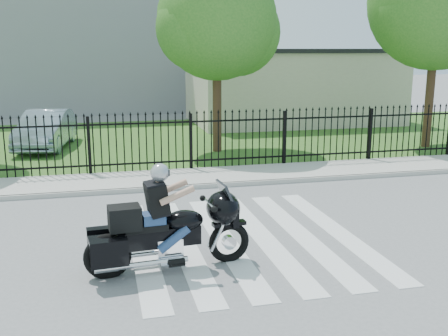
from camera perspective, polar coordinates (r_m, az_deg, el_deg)
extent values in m
plane|color=slate|center=(10.53, 2.14, -7.71)|extent=(120.00, 120.00, 0.00)
cube|color=#ADAAA3|center=(15.17, -2.93, -1.03)|extent=(40.00, 2.00, 0.12)
cube|color=#ADAAA3|center=(14.22, -2.19, -1.97)|extent=(40.00, 0.12, 0.12)
cube|color=#2B5F20|center=(21.96, -6.31, 3.11)|extent=(40.00, 12.00, 0.02)
cube|color=black|center=(16.07, -3.60, 0.80)|extent=(26.00, 0.04, 0.05)
cube|color=black|center=(15.86, -3.66, 5.05)|extent=(26.00, 0.04, 0.05)
cylinder|color=#382316|center=(19.02, -0.76, 7.97)|extent=(0.32, 0.32, 4.16)
sphere|color=#29651D|center=(18.98, -0.79, 15.82)|extent=(4.20, 4.20, 4.20)
cylinder|color=#382316|center=(21.35, 21.57, 8.48)|extent=(0.32, 0.32, 4.80)
sphere|color=#29651D|center=(21.38, 22.25, 16.51)|extent=(5.00, 5.00, 5.00)
cube|color=beige|center=(27.33, 7.37, 8.66)|extent=(10.00, 6.00, 3.50)
cube|color=black|center=(27.26, 7.48, 12.54)|extent=(10.20, 6.20, 0.20)
cube|color=gray|center=(35.56, -14.57, 16.16)|extent=(15.00, 10.00, 12.00)
torus|color=black|center=(9.35, 0.55, -8.07)|extent=(0.76, 0.20, 0.75)
torus|color=black|center=(8.94, -12.55, -9.39)|extent=(0.80, 0.23, 0.79)
cube|color=black|center=(8.96, -7.07, -7.48)|extent=(1.42, 0.38, 0.32)
ellipsoid|color=black|center=(8.97, -4.39, -5.72)|extent=(0.70, 0.49, 0.36)
cube|color=black|center=(8.86, -8.49, -6.36)|extent=(0.73, 0.40, 0.11)
cube|color=silver|center=(9.06, -6.02, -8.47)|extent=(0.46, 0.36, 0.32)
ellipsoid|color=black|center=(9.10, -0.09, -4.39)|extent=(0.65, 0.83, 0.58)
cube|color=black|center=(8.75, -10.77, -5.34)|extent=(0.55, 0.45, 0.39)
cube|color=navy|center=(8.84, -7.68, -5.49)|extent=(0.39, 0.35, 0.19)
sphere|color=#B4B7BC|center=(8.65, -6.99, -0.50)|extent=(0.31, 0.31, 0.31)
imported|color=#93A8BA|center=(20.90, -18.79, 4.01)|extent=(2.15, 4.50, 1.42)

